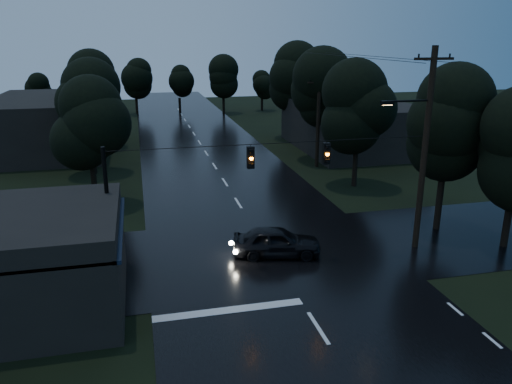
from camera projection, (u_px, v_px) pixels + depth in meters
name	position (u px, v px, depth m)	size (l,w,h in m)	color
main_road	(215.00, 166.00, 41.75)	(12.00, 120.00, 0.02)	black
cross_street	(270.00, 253.00, 25.03)	(60.00, 9.00, 0.02)	black
building_far_right	(352.00, 126.00, 47.91)	(10.00, 14.00, 4.40)	black
building_far_left	(51.00, 124.00, 47.21)	(10.00, 16.00, 5.00)	black
utility_pole_main	(423.00, 147.00, 24.18)	(3.50, 0.30, 10.00)	black
utility_pole_far	(318.00, 120.00, 40.58)	(2.00, 0.30, 7.50)	black
anchor_pole_left	(109.00, 215.00, 21.56)	(0.18, 0.18, 6.00)	black
span_signals	(288.00, 155.00, 22.66)	(15.00, 0.37, 1.12)	black
tree_corner_near	(448.00, 123.00, 26.39)	(4.48, 4.48, 9.44)	black
tree_left_a	(88.00, 124.00, 30.78)	(3.92, 3.92, 8.26)	black
tree_left_b	(88.00, 102.00, 37.96)	(4.20, 4.20, 8.85)	black
tree_left_c	(90.00, 85.00, 47.01)	(4.48, 4.48, 9.44)	black
tree_right_a	(359.00, 108.00, 34.64)	(4.20, 4.20, 8.85)	black
tree_right_b	(325.00, 91.00, 42.09)	(4.48, 4.48, 9.44)	black
tree_right_c	(296.00, 77.00, 51.40)	(4.76, 4.76, 10.03)	black
car	(277.00, 242.00, 24.51)	(1.74, 4.32, 1.47)	black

